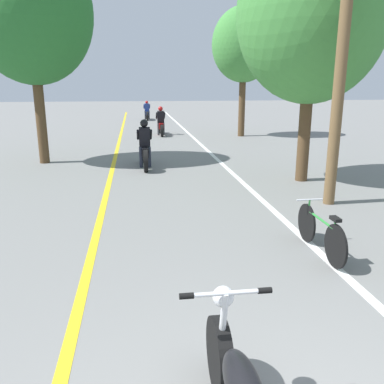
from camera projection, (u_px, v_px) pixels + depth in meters
lane_stripe_center at (115, 160)px, 14.14m from camera, size 0.14×48.00×0.01m
lane_stripe_edge at (215, 157)px, 14.61m from camera, size 0.14×48.00×0.01m
utility_pole at (342, 53)px, 8.18m from camera, size 1.10×0.24×6.14m
roadside_tree_right_near at (313, 15)px, 10.04m from camera, size 3.81×3.42×6.42m
roadside_tree_right_far at (244, 45)px, 19.31m from camera, size 3.05×2.75×6.11m
roadside_tree_left at (31, 13)px, 12.39m from camera, size 3.76×3.39×6.83m
motorcycle_rider_lead at (145, 149)px, 12.74m from camera, size 0.50×2.12×1.50m
motorcycle_rider_mid at (161, 124)px, 20.73m from camera, size 0.50×2.12×1.44m
motorcycle_rider_far at (147, 113)px, 29.31m from camera, size 0.50×2.12×1.35m
bicycle_parked at (320, 232)px, 6.28m from camera, size 0.44×1.66×0.75m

